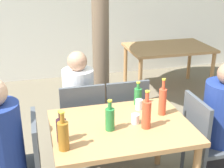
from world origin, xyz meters
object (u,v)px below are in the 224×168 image
at_px(wine_bottle_1, 62,130).
at_px(drinking_glass_0, 139,104).
at_px(person_seated_2, 78,106).
at_px(green_bottle_3, 110,118).
at_px(dining_table_front, 121,135).
at_px(patio_chair_1, 205,137).
at_px(soda_bottle_4, 163,101).
at_px(drinking_glass_1, 135,119).
at_px(dining_table_back, 168,52).
at_px(green_bottle_0, 138,96).
at_px(soda_bottle_5, 146,114).
at_px(patio_chair_2, 82,117).
at_px(patio_chair_0, 23,164).
at_px(patio_chair_3, 124,112).
at_px(amber_bottle_2, 63,135).

height_order(wine_bottle_1, drinking_glass_0, wine_bottle_1).
relative_size(person_seated_2, green_bottle_3, 4.43).
height_order(dining_table_front, patio_chair_1, patio_chair_1).
distance_m(wine_bottle_1, soda_bottle_4, 0.93).
height_order(person_seated_2, drinking_glass_1, person_seated_2).
height_order(dining_table_front, dining_table_back, same).
distance_m(green_bottle_0, soda_bottle_5, 0.44).
bearing_deg(person_seated_2, patio_chair_2, 90.00).
relative_size(dining_table_front, drinking_glass_1, 14.19).
distance_m(green_bottle_3, soda_bottle_4, 0.53).
relative_size(patio_chair_0, patio_chair_1, 1.00).
distance_m(dining_table_front, patio_chair_2, 0.72).
relative_size(patio_chair_0, person_seated_2, 0.76).
height_order(patio_chair_3, wine_bottle_1, wine_bottle_1).
height_order(patio_chair_0, patio_chair_3, same).
bearing_deg(soda_bottle_5, patio_chair_0, 174.73).
xyz_separation_m(soda_bottle_5, drinking_glass_0, (0.06, 0.33, -0.08)).
distance_m(dining_table_front, patio_chair_0, 0.82).
relative_size(person_seated_2, drinking_glass_1, 14.29).
bearing_deg(patio_chair_1, soda_bottle_4, 76.49).
distance_m(dining_table_front, soda_bottle_4, 0.47).
distance_m(dining_table_front, patio_chair_1, 0.82).
relative_size(patio_chair_0, drinking_glass_0, 9.24).
bearing_deg(drinking_glass_0, person_seated_2, 125.54).
xyz_separation_m(drinking_glass_0, drinking_glass_1, (-0.12, -0.24, -0.01)).
xyz_separation_m(amber_bottle_2, drinking_glass_1, (0.62, 0.24, -0.08)).
bearing_deg(green_bottle_0, dining_table_front, -127.40).
bearing_deg(amber_bottle_2, green_bottle_0, 37.41).
relative_size(patio_chair_1, drinking_glass_0, 9.24).
relative_size(green_bottle_0, amber_bottle_2, 0.76).
distance_m(patio_chair_2, amber_bottle_2, 1.00).
bearing_deg(patio_chair_3, green_bottle_3, 64.61).
distance_m(soda_bottle_4, soda_bottle_5, 0.29).
height_order(dining_table_front, drinking_glass_1, drinking_glass_1).
bearing_deg(patio_chair_1, green_bottle_3, 93.19).
height_order(patio_chair_2, amber_bottle_2, amber_bottle_2).
height_order(person_seated_2, soda_bottle_4, person_seated_2).
bearing_deg(wine_bottle_1, patio_chair_2, 71.22).
distance_m(patio_chair_0, wine_bottle_1, 0.47).
distance_m(green_bottle_0, green_bottle_3, 0.54).
distance_m(patio_chair_2, wine_bottle_1, 0.90).
distance_m(dining_table_front, soda_bottle_5, 0.30).
distance_m(patio_chair_2, soda_bottle_5, 0.93).
distance_m(dining_table_back, green_bottle_0, 2.24).
distance_m(dining_table_front, drinking_glass_0, 0.37).
relative_size(patio_chair_0, soda_bottle_5, 2.71).
relative_size(green_bottle_0, drinking_glass_0, 2.40).
bearing_deg(green_bottle_0, soda_bottle_5, -100.15).
relative_size(patio_chair_3, soda_bottle_4, 2.64).
height_order(soda_bottle_5, drinking_glass_1, soda_bottle_5).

